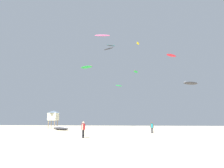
% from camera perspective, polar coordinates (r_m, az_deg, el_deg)
% --- Properties ---
extents(ground_plane, '(120.00, 120.00, 0.00)m').
position_cam_1_polar(ground_plane, '(15.14, -8.23, -17.64)').
color(ground_plane, beige).
extents(person_foreground, '(0.39, 0.57, 1.72)m').
position_cam_1_polar(person_foreground, '(21.08, -8.61, -13.00)').
color(person_foreground, black).
rests_on(person_foreground, ground).
extents(person_midground, '(0.53, 0.36, 1.60)m').
position_cam_1_polar(person_midground, '(29.60, 11.89, -12.42)').
color(person_midground, '#2D2D33').
rests_on(person_midground, ground).
extents(kite_grounded_near, '(5.21, 4.66, 0.69)m').
position_cam_1_polar(kite_grounded_near, '(40.20, -15.13, -12.73)').
color(kite_grounded_near, '#2D2D33').
rests_on(kite_grounded_near, ground).
extents(lifeguard_tower, '(2.30, 2.30, 4.15)m').
position_cam_1_polar(lifeguard_tower, '(46.92, -17.17, -8.98)').
color(lifeguard_tower, '#8C704C').
rests_on(lifeguard_tower, ground).
extents(kite_aloft_0, '(1.37, 2.07, 0.49)m').
position_cam_1_polar(kite_aloft_0, '(47.66, 7.16, 3.69)').
color(kite_aloft_0, green).
extents(kite_aloft_1, '(3.61, 2.41, 0.73)m').
position_cam_1_polar(kite_aloft_1, '(42.73, 22.51, 0.23)').
color(kite_aloft_1, '#2D2D33').
extents(kite_aloft_2, '(3.29, 1.86, 0.59)m').
position_cam_1_polar(kite_aloft_2, '(45.04, -7.67, 5.04)').
color(kite_aloft_2, green).
extents(kite_aloft_3, '(2.21, 2.26, 0.53)m').
position_cam_1_polar(kite_aloft_3, '(56.33, 2.07, -0.49)').
color(kite_aloft_3, green).
extents(kite_aloft_4, '(2.73, 1.78, 0.39)m').
position_cam_1_polar(kite_aloft_4, '(61.19, -0.39, 11.45)').
color(kite_aloft_4, '#2D2D33').
extents(kite_aloft_5, '(3.03, 2.27, 0.52)m').
position_cam_1_polar(kite_aloft_5, '(48.61, -1.05, 10.53)').
color(kite_aloft_5, '#2D2D33').
extents(kite_aloft_6, '(4.51, 1.90, 0.98)m').
position_cam_1_polar(kite_aloft_6, '(55.80, -2.90, 14.35)').
color(kite_aloft_6, '#E5598C').
extents(kite_aloft_7, '(1.04, 2.14, 0.47)m').
position_cam_1_polar(kite_aloft_7, '(54.96, 7.77, 11.98)').
color(kite_aloft_7, yellow).
extents(kite_aloft_8, '(2.54, 2.28, 0.41)m').
position_cam_1_polar(kite_aloft_8, '(40.34, 17.37, 8.19)').
color(kite_aloft_8, red).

